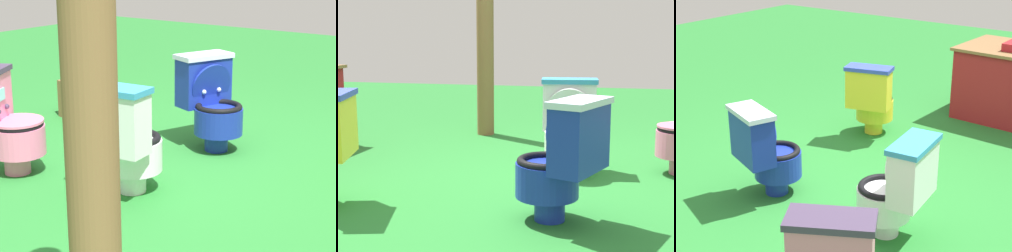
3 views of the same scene
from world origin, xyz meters
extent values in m
plane|color=#26752D|center=(0.00, 0.00, 0.00)|extent=(14.00, 14.00, 0.00)
cylinder|color=#192D9E|center=(-0.56, -0.31, 0.07)|extent=(0.23, 0.23, 0.14)
cylinder|color=#192D9E|center=(-0.55, -0.29, 0.24)|extent=(0.48, 0.48, 0.20)
torus|color=black|center=(-0.55, -0.29, 0.35)|extent=(0.46, 0.46, 0.04)
cylinder|color=silver|center=(-0.55, -0.29, 0.30)|extent=(0.31, 0.31, 0.01)
cube|color=#192D9E|center=(-0.62, -0.47, 0.51)|extent=(0.45, 0.32, 0.37)
cube|color=silver|center=(-0.62, -0.47, 0.71)|extent=(0.48, 0.35, 0.04)
cube|color=#8CE0E5|center=(-0.59, -0.38, 0.56)|extent=(0.11, 0.05, 0.08)
cylinder|color=#192D9E|center=(-0.59, -0.38, 0.49)|extent=(0.36, 0.21, 0.35)
sphere|color=silver|center=(-0.65, -0.35, 0.46)|extent=(0.04, 0.04, 0.04)
sphere|color=silver|center=(-0.52, -0.40, 0.46)|extent=(0.04, 0.04, 0.04)
cylinder|color=white|center=(0.46, -0.31, 0.07)|extent=(0.20, 0.20, 0.14)
cylinder|color=white|center=(0.44, -0.31, 0.24)|extent=(0.41, 0.41, 0.20)
torus|color=black|center=(0.44, -0.31, 0.35)|extent=(0.39, 0.39, 0.04)
cylinder|color=#338CBF|center=(0.44, -0.31, 0.30)|extent=(0.27, 0.27, 0.01)
cube|color=white|center=(0.63, -0.28, 0.51)|extent=(0.24, 0.43, 0.37)
cube|color=#338CBF|center=(0.63, -0.28, 0.71)|extent=(0.26, 0.46, 0.04)
cube|color=#8CE0E5|center=(0.53, -0.30, 0.56)|extent=(0.02, 0.11, 0.08)
cylinder|color=white|center=(0.53, -0.30, 0.49)|extent=(0.13, 0.36, 0.35)
sphere|color=#338CBF|center=(0.54, -0.37, 0.46)|extent=(0.04, 0.04, 0.04)
sphere|color=#338CBF|center=(0.52, -0.23, 0.46)|extent=(0.04, 0.04, 0.04)
cylinder|color=brown|center=(1.89, 0.74, 0.93)|extent=(0.18, 0.18, 1.87)
camera|label=1|loc=(3.26, 2.06, 1.53)|focal=65.45mm
camera|label=2|loc=(-3.45, -0.71, 1.08)|focal=55.84mm
camera|label=3|loc=(2.12, -3.05, 2.04)|focal=57.73mm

